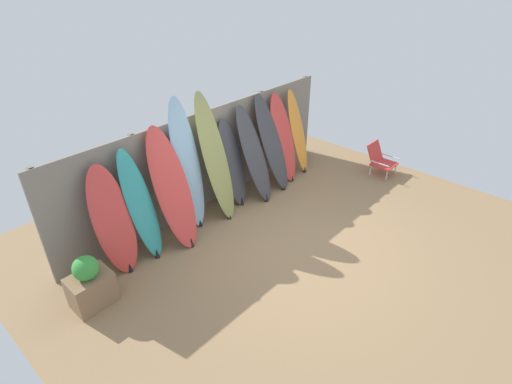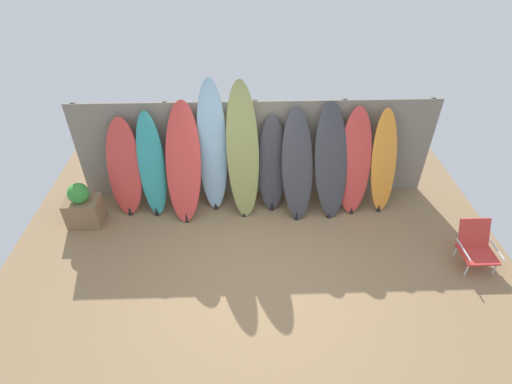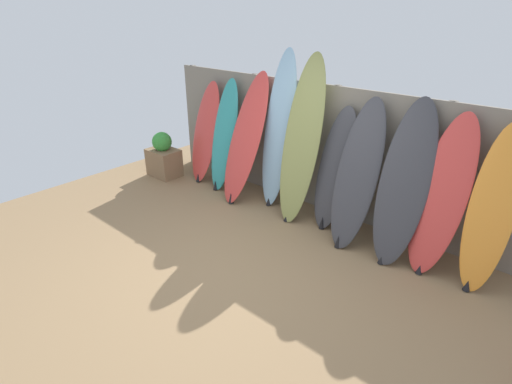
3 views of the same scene
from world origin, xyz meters
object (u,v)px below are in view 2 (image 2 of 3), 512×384
object	(u,v)px
surfboard_charcoal_7	(331,162)
planter_box	(83,207)
surfboard_red_2	(183,164)
surfboard_charcoal_5	(272,166)
surfboard_red_8	(355,162)
surfboard_teal_1	(152,166)
surfboard_orange_9	(384,162)
surfboard_red_0	(124,168)
beach_chair	(476,244)
surfboard_skyblue_3	(212,148)
surfboard_olive_4	(243,153)
surfboard_charcoal_6	(297,166)

from	to	relation	value
surfboard_charcoal_7	planter_box	xyz separation A→B (m)	(-4.08, -0.33, -0.58)
surfboard_red_2	surfboard_charcoal_7	xyz separation A→B (m)	(2.41, 0.02, -0.02)
surfboard_charcoal_5	surfboard_red_8	bearing A→B (deg)	-3.15
surfboard_red_2	surfboard_charcoal_5	bearing A→B (deg)	5.38
surfboard_teal_1	surfboard_orange_9	size ratio (longest dim) A/B	1.00
surfboard_red_0	surfboard_red_2	distance (m)	1.01
surfboard_red_8	beach_chair	bearing A→B (deg)	-42.38
surfboard_skyblue_3	surfboard_orange_9	size ratio (longest dim) A/B	1.29
surfboard_olive_4	surfboard_skyblue_3	bearing A→B (deg)	165.06
surfboard_teal_1	surfboard_charcoal_6	distance (m)	2.39
surfboard_skyblue_3	surfboard_olive_4	world-z (taller)	surfboard_skyblue_3
surfboard_red_2	surfboard_olive_4	xyz separation A→B (m)	(0.97, 0.05, 0.16)
beach_chair	surfboard_charcoal_6	bearing A→B (deg)	142.19
surfboard_teal_1	surfboard_olive_4	size ratio (longest dim) A/B	0.78
surfboard_olive_4	surfboard_red_0	bearing A→B (deg)	178.83
surfboard_red_2	surfboard_red_8	world-z (taller)	surfboard_red_2
surfboard_red_2	surfboard_charcoal_7	world-z (taller)	surfboard_red_2
surfboard_red_2	surfboard_charcoal_6	world-z (taller)	surfboard_red_2
surfboard_olive_4	planter_box	size ratio (longest dim) A/B	2.82
surfboard_charcoal_7	surfboard_orange_9	distance (m)	0.90
surfboard_red_2	planter_box	xyz separation A→B (m)	(-1.67, -0.31, -0.60)
surfboard_red_2	surfboard_charcoal_6	size ratio (longest dim) A/B	1.07
surfboard_orange_9	beach_chair	bearing A→B (deg)	-53.17
beach_chair	planter_box	xyz separation A→B (m)	(-6.04, 1.05, 0.02)
surfboard_red_2	surfboard_olive_4	bearing A→B (deg)	3.16
surfboard_charcoal_6	surfboard_charcoal_7	size ratio (longest dim) A/B	0.96
surfboard_red_0	surfboard_charcoal_7	distance (m)	3.41
surfboard_teal_1	surfboard_charcoal_7	size ratio (longest dim) A/B	0.94
surfboard_red_8	surfboard_charcoal_7	bearing A→B (deg)	-174.39
surfboard_charcoal_6	surfboard_charcoal_7	xyz separation A→B (m)	(0.56, 0.04, 0.04)
surfboard_charcoal_5	beach_chair	xyz separation A→B (m)	(2.92, -1.49, -0.46)
surfboard_charcoal_5	planter_box	world-z (taller)	surfboard_charcoal_5
surfboard_teal_1	surfboard_charcoal_6	size ratio (longest dim) A/B	0.98
surfboard_teal_1	planter_box	xyz separation A→B (m)	(-1.13, -0.39, -0.52)
surfboard_olive_4	surfboard_orange_9	xyz separation A→B (m)	(2.34, 0.01, -0.24)
surfboard_red_8	surfboard_red_2	bearing A→B (deg)	-178.76
planter_box	surfboard_skyblue_3	bearing A→B (deg)	13.02
surfboard_charcoal_5	surfboard_charcoal_6	distance (m)	0.44
surfboard_red_8	surfboard_orange_9	bearing A→B (deg)	0.41
surfboard_teal_1	surfboard_olive_4	distance (m)	1.52
surfboard_red_0	surfboard_charcoal_5	world-z (taller)	surfboard_red_0
surfboard_skyblue_3	beach_chair	bearing A→B (deg)	-21.53
surfboard_skyblue_3	surfboard_charcoal_5	bearing A→B (deg)	-2.87
surfboard_olive_4	surfboard_charcoal_6	bearing A→B (deg)	-4.93
beach_chair	surfboard_red_2	bearing A→B (deg)	152.83
surfboard_red_8	planter_box	bearing A→B (deg)	-175.29
surfboard_teal_1	surfboard_charcoal_7	bearing A→B (deg)	-1.22
surfboard_red_2	beach_chair	world-z (taller)	surfboard_red_2
surfboard_charcoal_5	beach_chair	world-z (taller)	surfboard_charcoal_5
surfboard_red_0	surfboard_charcoal_6	xyz separation A→B (m)	(2.85, -0.12, 0.07)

